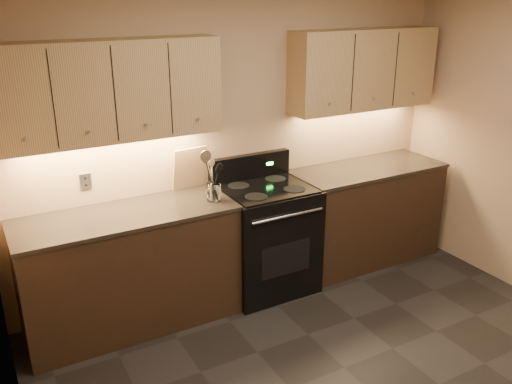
# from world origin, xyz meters

# --- Properties ---
(wall_back) EXTENTS (4.00, 0.04, 2.60)m
(wall_back) POSITION_xyz_m (0.00, 2.00, 1.30)
(wall_back) COLOR tan
(wall_back) RESTS_ON ground
(wall_left) EXTENTS (0.04, 4.00, 2.60)m
(wall_left) POSITION_xyz_m (-2.00, 0.00, 1.30)
(wall_left) COLOR tan
(wall_left) RESTS_ON ground
(counter_left) EXTENTS (1.62, 0.62, 0.93)m
(counter_left) POSITION_xyz_m (-1.10, 1.70, 0.47)
(counter_left) COLOR black
(counter_left) RESTS_ON ground
(counter_right) EXTENTS (1.46, 0.62, 0.93)m
(counter_right) POSITION_xyz_m (1.18, 1.70, 0.47)
(counter_right) COLOR black
(counter_right) RESTS_ON ground
(stove) EXTENTS (0.76, 0.68, 1.14)m
(stove) POSITION_xyz_m (0.08, 1.68, 0.48)
(stove) COLOR black
(stove) RESTS_ON ground
(upper_cab_left) EXTENTS (1.60, 0.30, 0.70)m
(upper_cab_left) POSITION_xyz_m (-1.10, 1.85, 1.80)
(upper_cab_left) COLOR tan
(upper_cab_left) RESTS_ON wall_back
(upper_cab_right) EXTENTS (1.44, 0.30, 0.70)m
(upper_cab_right) POSITION_xyz_m (1.18, 1.85, 1.80)
(upper_cab_right) COLOR tan
(upper_cab_right) RESTS_ON wall_back
(outlet_plate) EXTENTS (0.08, 0.01, 0.12)m
(outlet_plate) POSITION_xyz_m (-1.30, 1.99, 1.12)
(outlet_plate) COLOR #B2B5BA
(outlet_plate) RESTS_ON wall_back
(utensil_crock) EXTENTS (0.13, 0.13, 0.14)m
(utensil_crock) POSITION_xyz_m (-0.42, 1.62, 0.99)
(utensil_crock) COLOR white
(utensil_crock) RESTS_ON counter_left
(cutting_board) EXTENTS (0.29, 0.12, 0.36)m
(cutting_board) POSITION_xyz_m (-0.48, 1.95, 1.11)
(cutting_board) COLOR tan
(cutting_board) RESTS_ON counter_left
(wooden_spoon) EXTENTS (0.10, 0.13, 0.33)m
(wooden_spoon) POSITION_xyz_m (-0.44, 1.62, 1.11)
(wooden_spoon) COLOR tan
(wooden_spoon) RESTS_ON utensil_crock
(black_spoon) EXTENTS (0.09, 0.15, 0.31)m
(black_spoon) POSITION_xyz_m (-0.43, 1.64, 1.10)
(black_spoon) COLOR black
(black_spoon) RESTS_ON utensil_crock
(black_turner) EXTENTS (0.17, 0.15, 0.38)m
(black_turner) POSITION_xyz_m (-0.41, 1.60, 1.13)
(black_turner) COLOR black
(black_turner) RESTS_ON utensil_crock
(steel_skimmer) EXTENTS (0.19, 0.11, 0.40)m
(steel_skimmer) POSITION_xyz_m (-0.40, 1.60, 1.14)
(steel_skimmer) COLOR silver
(steel_skimmer) RESTS_ON utensil_crock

